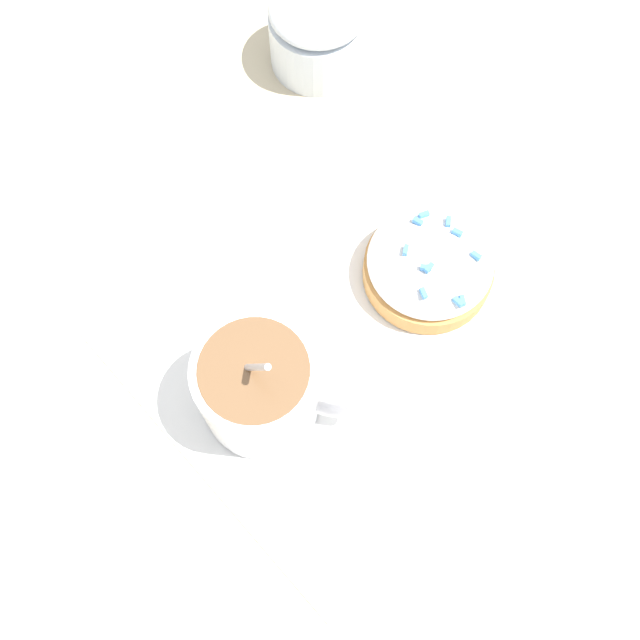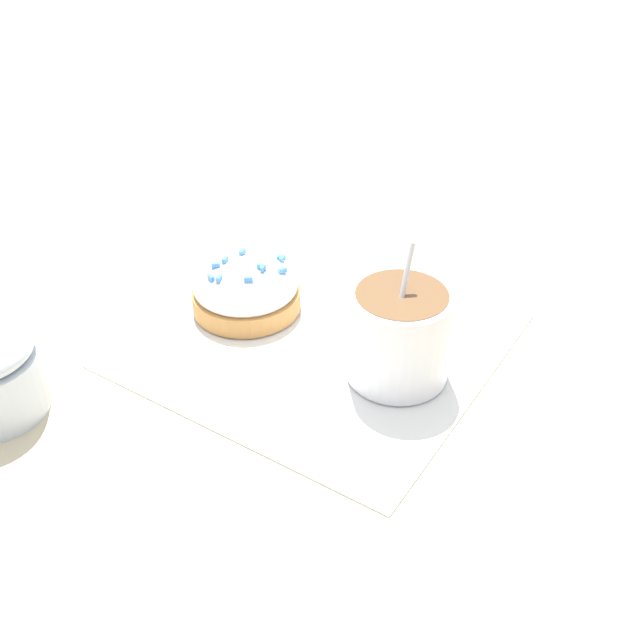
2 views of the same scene
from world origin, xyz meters
name	(u,v)px [view 1 (image 1 of 2)]	position (x,y,z in m)	size (l,w,h in m)	color
ground_plane	(346,339)	(0.00, 0.00, 0.00)	(3.00, 3.00, 0.00)	#C6B793
paper_napkin	(346,338)	(0.00, 0.00, 0.00)	(0.28, 0.27, 0.00)	white
coffee_cup	(263,389)	(0.07, 0.00, 0.04)	(0.08, 0.09, 0.11)	white
frosted_pastry	(430,266)	(-0.07, 0.00, 0.02)	(0.09, 0.09, 0.04)	#C18442
sugar_bowl	(318,29)	(-0.14, -0.20, 0.03)	(0.08, 0.08, 0.07)	silver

